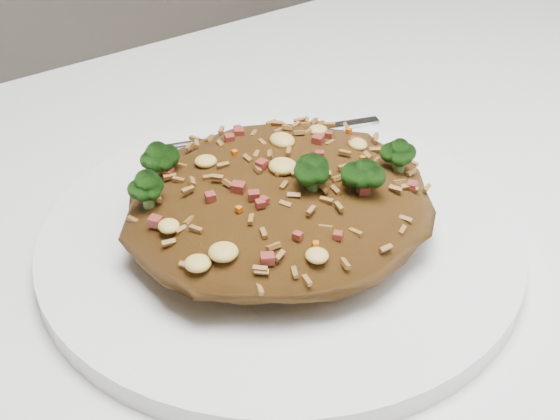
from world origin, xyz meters
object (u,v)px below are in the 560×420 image
object	(u,v)px
plate	(280,239)
fried_rice	(280,192)
dining_table	(339,418)
fork	(286,134)

from	to	relation	value
plate	fried_rice	distance (m)	0.04
dining_table	fork	world-z (taller)	fork
dining_table	plate	bearing A→B (deg)	86.25
plate	fried_rice	size ratio (longest dim) A/B	1.55
dining_table	plate	xyz separation A→B (m)	(0.00, 0.07, 0.10)
fried_rice	fork	distance (m)	0.12
plate	fried_rice	bearing A→B (deg)	-151.71
dining_table	fork	size ratio (longest dim) A/B	7.59
dining_table	fork	xyz separation A→B (m)	(0.08, 0.16, 0.11)
fried_rice	fork	bearing A→B (deg)	51.88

